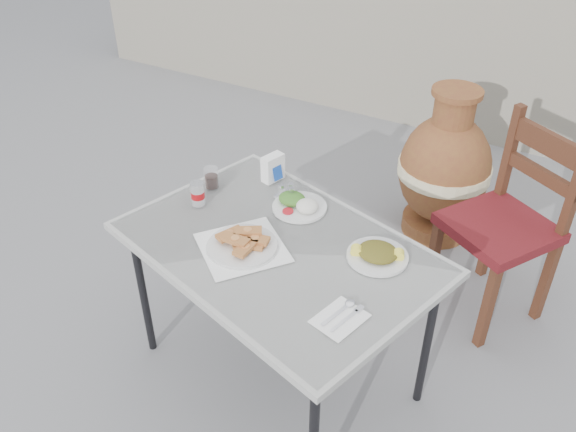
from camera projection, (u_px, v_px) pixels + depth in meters
The scene contains 13 objects.
ground at pixel (282, 374), 2.51m from camera, with size 80.00×80.00×0.00m, color slate.
cafe_table at pixel (278, 255), 2.16m from camera, with size 1.26×1.03×0.66m.
pide_plate at pixel (242, 242), 2.10m from camera, with size 0.39×0.39×0.06m.
salad_rice_plate at pixel (299, 204), 2.30m from camera, with size 0.21×0.21×0.05m.
salad_chopped_plate at pixel (378, 254), 2.06m from camera, with size 0.21×0.21×0.05m.
soda_can at pixel (198, 194), 2.31m from camera, with size 0.05×0.05×0.10m.
cola_glass at pixel (211, 179), 2.42m from camera, with size 0.06×0.06×0.08m.
napkin_holder at pixel (273, 168), 2.45m from camera, with size 0.08×0.10×0.11m.
condiment_caddy at pixel (288, 194), 2.36m from camera, with size 0.10×0.09×0.06m.
cutlery_napkin at pixel (342, 316), 1.84m from camera, with size 0.16×0.18×0.01m.
chair at pixel (507, 222), 2.57m from camera, with size 0.55×0.55×0.91m.
terracotta_urn at pixel (444, 170), 3.09m from camera, with size 0.47×0.47×0.82m.
back_wall at pixel (472, 45), 3.94m from camera, with size 6.00×0.25×1.20m, color gray.
Camera 1 is at (0.83, -1.44, 1.98)m, focal length 38.00 mm.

